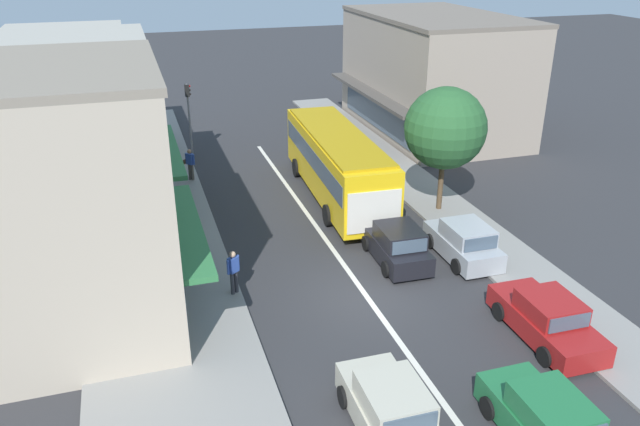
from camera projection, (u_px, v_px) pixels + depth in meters
The scene contains 18 objects.
ground_plane at pixel (367, 297), 21.97m from camera, with size 140.00×140.00×0.00m, color #2D2D30.
lane_centre_line at pixel (331, 247), 25.46m from camera, with size 0.20×28.00×0.01m, color silver.
sidewalk_left at pixel (157, 247), 25.33m from camera, with size 5.20×44.00×0.14m, color gray.
kerb_right at pixel (445, 209), 28.87m from camera, with size 2.80×44.00×0.12m, color gray.
shopfront_corner_near at pixel (39, 203), 19.09m from camera, with size 8.77×8.06×8.29m.
shopfront_mid_block at pixel (60, 133), 26.73m from camera, with size 8.92×8.48×7.79m.
shopfront_far_end at pixel (71, 97), 34.18m from camera, with size 7.20×7.61×7.10m.
building_right_far at pixel (433, 74), 39.54m from camera, with size 8.65×13.20×7.30m.
city_bus at pixel (337, 161), 29.54m from camera, with size 3.11×10.96×3.23m.
hatchback_adjacent_lane_trail at pixel (390, 409), 15.72m from camera, with size 1.85×3.72×1.54m.
hatchback_queue_gap_filler at pixel (397, 245), 24.07m from camera, with size 1.90×3.75×1.54m.
hatchback_queue_far_back at pixel (545, 421), 15.34m from camera, with size 1.83×3.71×1.54m.
parked_sedan_kerb_front at pixel (547, 319), 19.49m from camera, with size 1.95×4.23×1.47m.
parked_hatchback_kerb_second at pixel (464, 242), 24.28m from camera, with size 1.84×3.71×1.54m.
traffic_light_downstreet at pixel (189, 108), 34.75m from camera, with size 0.33×0.24×4.20m.
street_tree_right at pixel (445, 128), 27.26m from camera, with size 3.62×3.62×5.75m.
pedestrian_with_handbag_near at pixel (190, 162), 31.78m from camera, with size 0.57×0.53×1.63m.
pedestrian_browsing_midblock at pixel (233, 270), 21.57m from camera, with size 0.49×0.38×1.63m.
Camera 1 is at (-7.19, -17.53, 11.62)m, focal length 35.00 mm.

